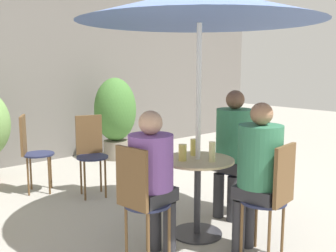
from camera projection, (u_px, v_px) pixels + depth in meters
ground_plane at (203, 232)px, 3.64m from camera, size 20.00×20.00×0.00m
storefront_wall at (36, 66)px, 6.05m from camera, size 10.00×0.06×3.00m
cafe_table_near at (197, 183)px, 3.52m from camera, size 0.65×0.65×0.70m
bistro_chair_0 at (139, 195)px, 2.95m from camera, size 0.38×0.37×0.94m
bistro_chair_1 at (274, 191)px, 3.03m from camera, size 0.37×0.38×0.94m
bistro_chair_2 at (240, 159)px, 4.05m from camera, size 0.38×0.37×0.94m
bistro_chair_3 at (91, 147)px, 4.62m from camera, size 0.39×0.40×0.94m
bistro_chair_4 at (31, 147)px, 4.67m from camera, size 0.42×0.41×0.94m
seated_person_0 at (152, 172)px, 3.04m from camera, size 0.38×0.35×1.19m
seated_person_1 at (258, 166)px, 3.09m from camera, size 0.35×0.38×1.25m
seated_person_2 at (233, 143)px, 3.92m from camera, size 0.39×0.36×1.28m
beer_glass_0 at (193, 147)px, 3.61m from camera, size 0.06×0.06×0.15m
beer_glass_1 at (183, 153)px, 3.41m from camera, size 0.07×0.07×0.14m
beer_glass_2 at (212, 152)px, 3.38m from camera, size 0.06×0.06×0.17m
potted_plant_1 at (115, 113)px, 6.34m from camera, size 0.68×0.68×1.32m
umbrella at (200, 6)px, 3.28m from camera, size 2.07×2.07×2.16m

